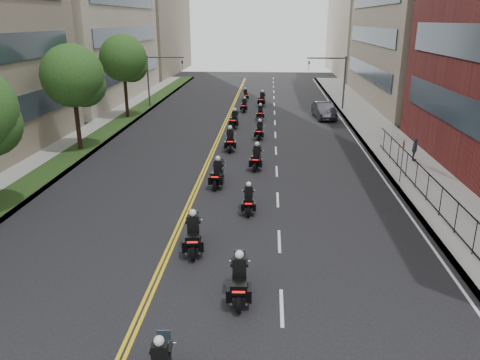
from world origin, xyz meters
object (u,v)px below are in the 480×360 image
object	(u,v)px
motorcycle_6	(230,141)
motorcycle_1	(239,281)
motorcycle_2	(193,235)
motorcycle_8	(235,120)
motorcycle_11	(262,100)
motorcycle_7	(260,131)
pedestrian_c	(415,149)
motorcycle_5	(257,158)
motorcycle_10	(244,106)
parked_sedan	(324,110)
motorcycle_9	(260,113)
motorcycle_3	(249,200)
motorcycle_4	(218,175)
motorcycle_12	(245,95)

from	to	relation	value
motorcycle_6	motorcycle_1	bearing A→B (deg)	-88.63
motorcycle_2	motorcycle_8	xyz separation A→B (m)	(-0.03, 23.62, -0.02)
motorcycle_11	motorcycle_8	bearing A→B (deg)	-94.64
motorcycle_7	pedestrian_c	size ratio (longest dim) A/B	1.41
motorcycle_2	motorcycle_5	bearing A→B (deg)	71.50
motorcycle_2	motorcycle_6	xyz separation A→B (m)	(0.21, 16.05, 0.01)
motorcycle_10	motorcycle_11	bearing A→B (deg)	66.94
parked_sedan	motorcycle_10	bearing A→B (deg)	153.93
pedestrian_c	motorcycle_8	bearing A→B (deg)	77.22
motorcycle_9	parked_sedan	xyz separation A→B (m)	(6.21, 1.04, 0.16)
motorcycle_3	motorcycle_2	bearing A→B (deg)	-117.94
motorcycle_5	pedestrian_c	distance (m)	10.75
motorcycle_4	motorcycle_3	bearing A→B (deg)	-58.77
motorcycle_3	motorcycle_4	xyz separation A→B (m)	(-1.96, 3.71, 0.09)
motorcycle_1	motorcycle_4	distance (m)	11.68
motorcycle_9	motorcycle_2	bearing A→B (deg)	-95.65
motorcycle_2	motorcycle_7	distance (m)	19.86
motorcycle_2	motorcycle_6	size ratio (longest dim) A/B	0.99
motorcycle_2	pedestrian_c	xyz separation A→B (m)	(12.85, 13.62, 0.21)
motorcycle_2	parked_sedan	distance (m)	29.68
motorcycle_6	pedestrian_c	xyz separation A→B (m)	(12.64, -2.43, 0.20)
motorcycle_2	pedestrian_c	size ratio (longest dim) A/B	1.58
motorcycle_11	parked_sedan	distance (m)	8.94
motorcycle_6	parked_sedan	size ratio (longest dim) A/B	0.53
motorcycle_6	motorcycle_12	size ratio (longest dim) A/B	1.21
motorcycle_1	motorcycle_3	xyz separation A→B (m)	(-0.04, 7.80, -0.09)
motorcycle_8	motorcycle_12	distance (m)	15.01
motorcycle_12	motorcycle_11	bearing A→B (deg)	-67.40
motorcycle_2	motorcycle_12	size ratio (longest dim) A/B	1.20
motorcycle_1	pedestrian_c	distance (m)	20.12
motorcycle_4	motorcycle_10	distance (m)	23.30
motorcycle_4	pedestrian_c	size ratio (longest dim) A/B	1.55
motorcycle_7	motorcycle_11	distance (m)	15.22
motorcycle_2	motorcycle_7	size ratio (longest dim) A/B	1.12
motorcycle_3	motorcycle_10	world-z (taller)	motorcycle_10
motorcycle_7	motorcycle_9	world-z (taller)	motorcycle_7
motorcycle_1	motorcycle_4	bearing A→B (deg)	97.35
pedestrian_c	motorcycle_2	bearing A→B (deg)	161.71
motorcycle_3	motorcycle_9	world-z (taller)	motorcycle_9
motorcycle_5	motorcycle_9	size ratio (longest dim) A/B	1.11
motorcycle_8	motorcycle_2	bearing A→B (deg)	-86.42
motorcycle_5	motorcycle_9	world-z (taller)	motorcycle_5
motorcycle_12	pedestrian_c	distance (m)	28.05
motorcycle_6	motorcycle_11	xyz separation A→B (m)	(2.01, 18.90, -0.02)
motorcycle_4	motorcycle_2	bearing A→B (deg)	-87.59
pedestrian_c	motorcycle_3	bearing A→B (deg)	155.66
motorcycle_6	motorcycle_7	distance (m)	4.24
motorcycle_8	motorcycle_3	bearing A→B (deg)	-80.18
motorcycle_11	motorcycle_12	distance (m)	4.23
motorcycle_3	parked_sedan	distance (m)	24.89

